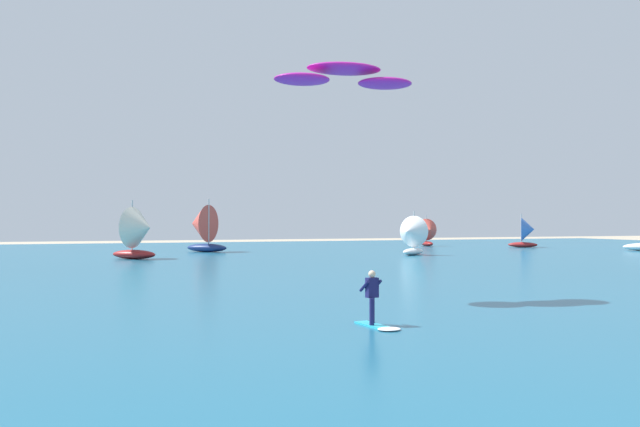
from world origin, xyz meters
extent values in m
cube|color=#1E607F|center=(0.00, 49.92, 0.05)|extent=(160.00, 90.00, 0.10)
cube|color=#26B2CC|center=(1.37, 15.23, 0.12)|extent=(0.61, 1.44, 0.05)
cylinder|color=#19194C|center=(1.27, 15.04, 0.55)|extent=(0.14, 0.14, 0.80)
cylinder|color=#19194C|center=(1.47, 15.43, 0.55)|extent=(0.14, 0.14, 0.80)
cube|color=#19194C|center=(1.37, 15.23, 1.25)|extent=(0.38, 0.26, 0.60)
sphere|color=beige|center=(1.37, 15.23, 1.66)|extent=(0.22, 0.22, 0.22)
cylinder|color=#19194C|center=(1.14, 15.29, 1.30)|extent=(0.15, 0.51, 0.39)
cylinder|color=#19194C|center=(1.58, 15.34, 1.30)|extent=(0.15, 0.51, 0.39)
ellipsoid|color=white|center=(1.49, 14.29, 0.14)|extent=(0.77, 0.68, 0.08)
ellipsoid|color=#B21999|center=(3.05, 21.72, 9.47)|extent=(3.29, 2.20, 0.36)
ellipsoid|color=#B21999|center=(1.31, 21.93, 8.96)|extent=(2.47, 2.11, 0.36)
ellipsoid|color=#B21999|center=(4.79, 21.52, 8.96)|extent=(2.47, 2.11, 0.36)
ellipsoid|color=navy|center=(4.65, 63.76, 0.53)|extent=(4.47, 4.24, 0.86)
cylinder|color=silver|center=(4.81, 63.61, 3.26)|extent=(0.14, 0.14, 4.59)
cone|color=#D84C3F|center=(4.07, 64.28, 3.03)|extent=(4.07, 4.21, 3.86)
ellipsoid|color=maroon|center=(42.62, 62.66, 0.42)|extent=(3.43, 3.04, 0.64)
cylinder|color=silver|center=(42.49, 62.75, 2.46)|extent=(0.11, 0.11, 3.43)
cone|color=#3F72CC|center=(43.09, 62.29, 2.29)|extent=(2.95, 3.20, 2.88)
ellipsoid|color=white|center=(21.77, 51.23, 0.43)|extent=(3.51, 3.02, 0.65)
cylinder|color=silver|center=(21.90, 51.32, 2.49)|extent=(0.11, 0.11, 3.47)
cone|color=white|center=(21.28, 50.87, 2.31)|extent=(2.95, 3.25, 2.92)
ellipsoid|color=maroon|center=(33.82, 70.36, 0.41)|extent=(1.60, 3.42, 0.62)
cylinder|color=silver|center=(33.84, 70.51, 2.36)|extent=(0.10, 0.10, 3.29)
cone|color=#D84C3F|center=(33.73, 69.80, 2.20)|extent=(2.95, 1.83, 2.77)
ellipsoid|color=maroon|center=(-3.19, 53.44, 0.49)|extent=(4.08, 3.77, 0.78)
cylinder|color=silver|center=(-3.34, 53.57, 2.95)|extent=(0.13, 0.13, 4.14)
cone|color=silver|center=(-2.65, 52.98, 2.74)|extent=(3.64, 3.82, 3.48)
camera|label=1|loc=(-6.70, -2.70, 3.26)|focal=36.34mm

